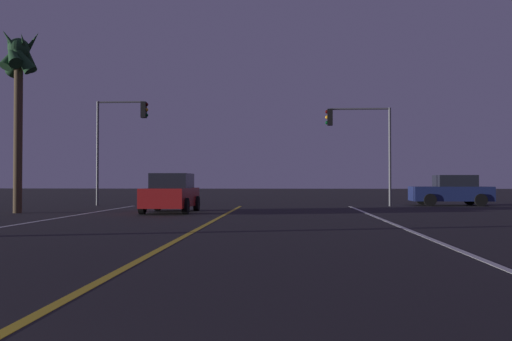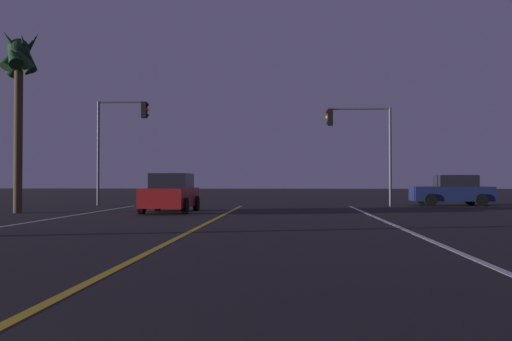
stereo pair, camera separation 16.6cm
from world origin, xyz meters
name	(u,v)px [view 2 (the right image)]	position (x,y,z in m)	size (l,w,h in m)	color
lane_edge_right	(438,244)	(5.90, 11.61, 0.00)	(0.16, 35.21, 0.01)	silver
lane_center_divider	(170,242)	(0.00, 11.61, 0.00)	(0.16, 35.21, 0.01)	gold
car_crossing_side	(452,191)	(11.70, 30.71, 0.82)	(4.30, 2.02, 1.70)	black
car_oncoming	(171,193)	(-2.52, 23.16, 0.82)	(2.02, 4.30, 1.70)	black
traffic_light_near_right	(359,133)	(6.42, 29.71, 4.02)	(3.57, 0.36, 5.37)	#4C4C51
traffic_light_near_left	(121,129)	(-6.79, 29.71, 4.31)	(2.95, 0.36, 5.86)	#4C4C51
palm_tree_left_mid	(19,67)	(-8.95, 22.26, 6.25)	(2.19, 1.97, 7.91)	#473826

